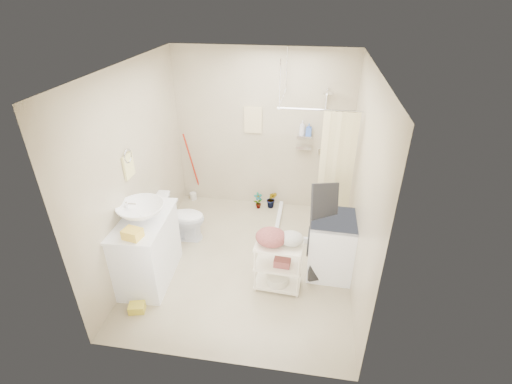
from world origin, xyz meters
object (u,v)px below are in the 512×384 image
(washing_machine, at_px, (332,246))
(vanity, at_px, (147,249))
(laundry_rack, at_px, (278,262))
(toilet, at_px, (181,217))

(washing_machine, bearing_deg, vanity, -166.51)
(vanity, bearing_deg, laundry_rack, -0.21)
(toilet, relative_size, laundry_rack, 0.91)
(washing_machine, height_order, laundry_rack, washing_machine)
(toilet, distance_m, washing_machine, 2.22)
(vanity, height_order, washing_machine, vanity)
(washing_machine, bearing_deg, toilet, 170.75)
(vanity, bearing_deg, washing_machine, 8.52)
(washing_machine, xyz_separation_m, laundry_rack, (-0.65, -0.39, -0.03))
(vanity, distance_m, toilet, 0.92)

